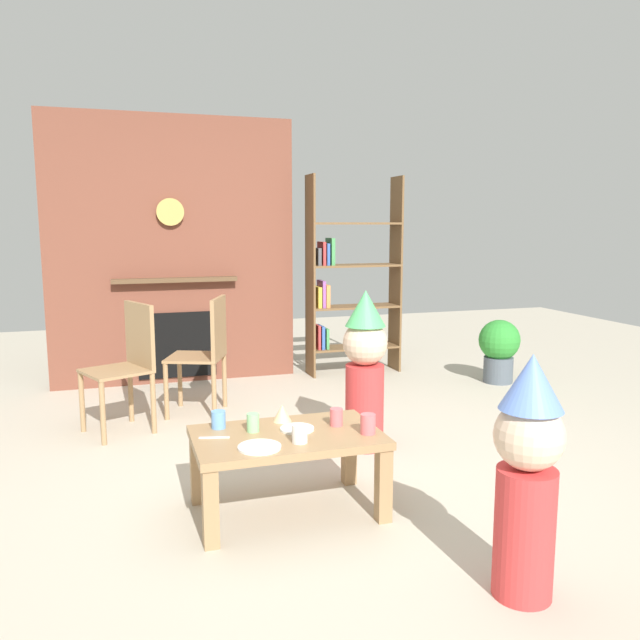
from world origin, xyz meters
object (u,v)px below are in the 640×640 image
Objects in this scene: paper_plate_front at (259,447)px; paper_cup_near_left at (368,424)px; paper_cup_far_left at (300,434)px; paper_plate_rear at (297,429)px; paper_cup_center at (218,420)px; paper_cup_far_right at (336,417)px; child_with_cone_hat at (527,471)px; potted_plant_tall at (499,347)px; paper_cup_near_right at (253,423)px; coffee_table at (287,447)px; dining_chair_middle at (207,348)px; child_in_pink at (365,366)px; bookshelf at (346,283)px; birthday_cake_slice at (282,413)px; dining_chair_left at (128,359)px.

paper_cup_near_left is at bearing 4.18° from paper_plate_front.
paper_cup_far_left is 0.51× the size of paper_plate_rear.
paper_cup_far_right is (0.59, -0.14, 0.00)m from paper_cup_center.
paper_plate_front is 1.20m from child_with_cone_hat.
child_with_cone_hat is 1.67× the size of potted_plant_tall.
potted_plant_tall is (2.25, 1.94, -0.13)m from paper_cup_far_right.
paper_plate_front is (-0.45, -0.21, -0.04)m from paper_cup_far_right.
paper_cup_far_right is at bearing 37.10° from paper_cup_far_left.
child_with_cone_hat is (0.85, -1.07, 0.05)m from paper_cup_near_right.
coffee_table is 1.83m from dining_chair_middle.
paper_cup_center is at bearing 148.85° from coffee_table.
child_with_cone_hat is at bearing -51.66° from paper_cup_near_right.
paper_cup_center is 0.15× the size of potted_plant_tall.
child_in_pink reaches higher than coffee_table.
paper_plate_front is 3.46m from potted_plant_tall.
paper_cup_far_left is (0.18, -0.23, -0.00)m from paper_cup_near_right.
dining_chair_middle is at bearing 94.67° from coffee_table.
bookshelf reaches higher than paper_plate_rear.
paper_cup_far_right is (-1.05, -2.73, -0.42)m from bookshelf.
paper_cup_center reaches higher than coffee_table.
paper_cup_far_left is 0.09× the size of child_in_pink.
paper_cup_center is 0.41m from paper_plate_rear.
potted_plant_tall is (2.50, 2.13, -0.13)m from paper_cup_far_left.
potted_plant_tall is (2.47, 1.95, -0.09)m from paper_plate_rear.
paper_cup_center and birthday_cake_slice have the same top height.
birthday_cake_slice is at bearing -7.92° from child_in_pink.
dining_chair_left is (-1.11, 1.72, 0.05)m from paper_cup_near_left.
paper_cup_center is at bearing -177.96° from birthday_cake_slice.
birthday_cake_slice is 0.11× the size of dining_chair_left.
coffee_table is 9.99× the size of paper_cup_near_right.
dining_chair_middle is at bearing -18.31° from child_with_cone_hat.
potted_plant_tall is at bearing 38.12° from coffee_table.
coffee_table is 9.31× the size of paper_cup_near_left.
dining_chair_middle is (-0.17, 1.97, 0.06)m from paper_cup_far_left.
paper_cup_near_left reaches higher than birthday_cake_slice.
bookshelf is 21.57× the size of paper_cup_far_left.
coffee_table is 10.21× the size of paper_cup_far_right.
paper_plate_front is 1.18× the size of paper_plate_rear.
paper_cup_near_right reaches higher than paper_cup_far_left.
coffee_table is at bearing -115.51° from bookshelf.
child_in_pink is at bearing -145.65° from potted_plant_tall.
paper_plate_front is at bearing -174.40° from paper_cup_far_left.
child_in_pink is (0.44, 0.70, 0.09)m from paper_cup_far_right.
paper_plate_front is 1.84m from dining_chair_left.
child_with_cone_hat is at bearing -49.57° from paper_cup_center.
paper_cup_near_right is 0.23m from paper_plate_rear.
paper_plate_rear is at bearing 118.17° from dining_chair_middle.
paper_cup_far_left is (-1.30, -2.92, -0.43)m from bookshelf.
child_with_cone_hat reaches higher than paper_cup_center.
paper_plate_front is at bearing -139.54° from paper_plate_rear.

